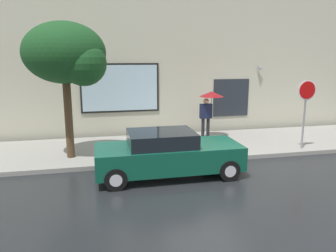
{
  "coord_description": "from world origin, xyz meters",
  "views": [
    {
      "loc": [
        -3.26,
        -9.3,
        3.63
      ],
      "look_at": [
        -0.83,
        1.8,
        1.2
      ],
      "focal_mm": 34.53,
      "sensor_mm": 36.0,
      "label": 1
    }
  ],
  "objects_px": {
    "pedestrian_with_umbrella": "(210,101)",
    "street_tree": "(68,56)",
    "parked_car": "(167,154)",
    "fire_hydrant": "(145,145)",
    "stop_sign": "(306,101)"
  },
  "relations": [
    {
      "from": "fire_hydrant",
      "to": "street_tree",
      "type": "distance_m",
      "value": 3.99
    },
    {
      "from": "parked_car",
      "to": "pedestrian_with_umbrella",
      "type": "distance_m",
      "value": 4.72
    },
    {
      "from": "fire_hydrant",
      "to": "pedestrian_with_umbrella",
      "type": "distance_m",
      "value": 3.92
    },
    {
      "from": "parked_car",
      "to": "stop_sign",
      "type": "distance_m",
      "value": 5.94
    },
    {
      "from": "fire_hydrant",
      "to": "stop_sign",
      "type": "bearing_deg",
      "value": -3.55
    },
    {
      "from": "parked_car",
      "to": "street_tree",
      "type": "distance_m",
      "value": 4.65
    },
    {
      "from": "fire_hydrant",
      "to": "pedestrian_with_umbrella",
      "type": "xyz_separation_m",
      "value": [
        3.13,
        2.02,
        1.23
      ]
    },
    {
      "from": "stop_sign",
      "to": "fire_hydrant",
      "type": "bearing_deg",
      "value": 176.45
    },
    {
      "from": "parked_car",
      "to": "fire_hydrant",
      "type": "relative_size",
      "value": 5.47
    },
    {
      "from": "pedestrian_with_umbrella",
      "to": "street_tree",
      "type": "height_order",
      "value": "street_tree"
    },
    {
      "from": "fire_hydrant",
      "to": "stop_sign",
      "type": "distance_m",
      "value": 6.28
    },
    {
      "from": "pedestrian_with_umbrella",
      "to": "street_tree",
      "type": "bearing_deg",
      "value": -163.51
    },
    {
      "from": "parked_car",
      "to": "stop_sign",
      "type": "height_order",
      "value": "stop_sign"
    },
    {
      "from": "street_tree",
      "to": "stop_sign",
      "type": "relative_size",
      "value": 1.75
    },
    {
      "from": "parked_car",
      "to": "fire_hydrant",
      "type": "bearing_deg",
      "value": 105.0
    }
  ]
}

